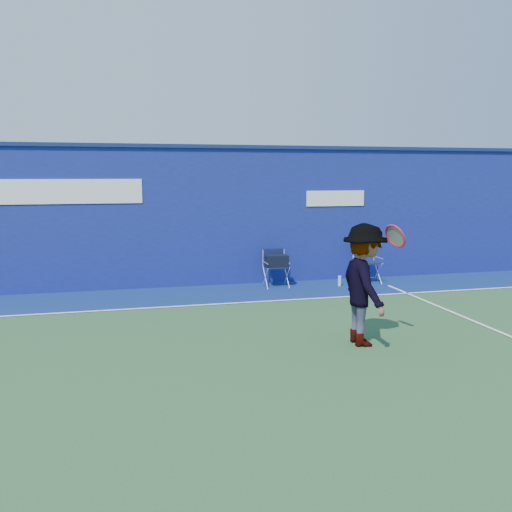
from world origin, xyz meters
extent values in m
plane|color=#2C542D|center=(0.00, 0.00, 0.00)|extent=(80.00, 80.00, 0.00)
cube|color=navy|center=(0.00, 5.20, 1.50)|extent=(24.00, 0.40, 3.00)
cube|color=navy|center=(0.00, 5.20, 3.04)|extent=(24.00, 0.50, 0.08)
cube|color=white|center=(-3.00, 4.99, 2.10)|extent=(4.50, 0.02, 0.50)
cube|color=white|center=(3.60, 4.99, 1.90)|extent=(1.40, 0.02, 0.35)
cube|color=navy|center=(0.00, 4.10, 0.00)|extent=(24.00, 1.80, 0.01)
cube|color=white|center=(0.00, 3.20, 0.01)|extent=(24.00, 0.06, 0.01)
cube|color=#10193C|center=(2.06, 4.51, 0.44)|extent=(0.43, 0.36, 0.03)
cube|color=silver|center=(2.06, 4.73, 0.62)|extent=(0.49, 0.02, 0.35)
cube|color=#10193C|center=(2.06, 4.73, 0.69)|extent=(0.43, 0.02, 0.25)
cube|color=black|center=(2.06, 4.49, 0.57)|extent=(0.49, 0.28, 0.27)
cube|color=#10193C|center=(2.06, 4.73, 0.73)|extent=(0.35, 0.05, 0.19)
cube|color=#10193C|center=(4.19, 4.43, 0.47)|extent=(0.45, 0.38, 0.03)
cube|color=silver|center=(4.19, 4.66, 0.65)|extent=(0.51, 0.02, 0.37)
cube|color=#10193C|center=(4.19, 4.66, 0.73)|extent=(0.45, 0.02, 0.26)
cylinder|color=silver|center=(3.44, 4.25, 0.12)|extent=(0.07, 0.07, 0.23)
imported|color=#EA4738|center=(2.17, 0.33, 0.88)|extent=(0.71, 1.17, 1.76)
torus|color=#B0172B|center=(2.57, 0.21, 1.58)|extent=(0.27, 0.40, 0.35)
cylinder|color=gray|center=(2.57, 0.21, 1.58)|extent=(0.21, 0.34, 0.29)
cylinder|color=black|center=(2.28, 0.30, 1.44)|extent=(0.32, 0.13, 0.17)
camera|label=1|loc=(-1.14, -6.70, 2.45)|focal=38.00mm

